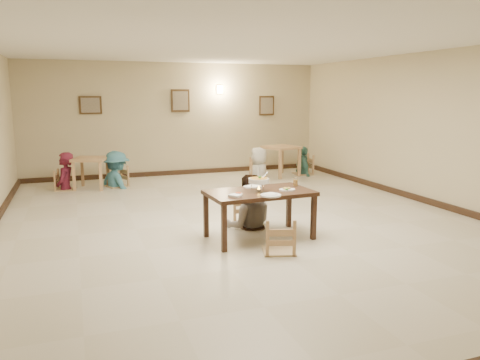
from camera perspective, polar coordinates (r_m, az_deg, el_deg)
name	(u,v)px	position (r m, az deg, el deg)	size (l,w,h in m)	color
floor	(239,219)	(8.24, -0.18, -4.84)	(10.00, 10.00, 0.00)	beige
ceiling	(238,43)	(7.99, -0.19, 16.40)	(10.00, 10.00, 0.00)	silver
wall_back	(177,120)	(12.79, -7.72, 7.32)	(10.00, 10.00, 0.00)	#C2B28C
wall_front	(473,190)	(3.70, 26.57, -1.05)	(10.00, 10.00, 0.00)	#C2B28C
wall_right	(429,128)	(10.04, 22.01, 5.85)	(10.00, 10.00, 0.00)	#C2B28C
baseboard_back	(178,172)	(12.92, -7.53, 0.92)	(8.00, 0.06, 0.12)	black
baseboard_right	(422,199)	(10.22, 21.34, -2.22)	(0.06, 10.00, 0.12)	black
picture_a	(90,105)	(12.46, -17.77, 8.69)	(0.55, 0.04, 0.45)	#382514
picture_b	(180,101)	(12.75, -7.28, 9.57)	(0.50, 0.04, 0.60)	#382514
picture_c	(267,106)	(13.52, 3.27, 9.04)	(0.45, 0.04, 0.55)	#382514
wall_sconce	(220,89)	(13.04, -2.50, 10.98)	(0.16, 0.05, 0.22)	#FFD88C
main_table	(259,196)	(7.05, 2.39, -1.99)	(1.62, 0.98, 0.73)	#382115
chair_far	(248,198)	(7.85, 0.99, -2.23)	(0.42, 0.42, 0.90)	tan
chair_near	(279,219)	(6.49, 4.81, -4.78)	(0.44, 0.44, 0.94)	tan
main_diner	(249,174)	(7.63, 1.06, 0.69)	(0.85, 0.66, 1.76)	gray
curry_warmer	(259,181)	(6.97, 2.31, -0.09)	(0.34, 0.31, 0.28)	silver
rice_plate_far	(253,187)	(7.29, 1.56, -0.80)	(0.30, 0.30, 0.07)	white
rice_plate_near	(271,195)	(6.69, 3.77, -1.84)	(0.30, 0.30, 0.07)	white
fried_plate	(287,189)	(7.09, 5.77, -1.13)	(0.25, 0.25, 0.06)	white
chili_dish	(238,193)	(6.79, -0.19, -1.66)	(0.12, 0.12, 0.02)	white
napkin_cutlery	(235,196)	(6.63, -0.57, -1.92)	(0.23, 0.27, 0.03)	white
drink_glass	(295,182)	(7.43, 6.78, -0.26)	(0.07, 0.07, 0.14)	white
bg_table_left	(91,163)	(11.37, -17.75, 1.93)	(0.92, 0.92, 0.72)	tan
bg_table_right	(281,151)	(12.56, 5.05, 3.50)	(1.01, 1.01, 0.81)	tan
bg_chair_ll	(65,171)	(11.41, -20.59, 1.03)	(0.41, 0.41, 0.88)	tan
bg_chair_lr	(116,167)	(11.46, -14.85, 1.55)	(0.45, 0.45, 0.95)	tan
bg_chair_rl	(259,160)	(12.26, 2.31, 2.50)	(0.46, 0.46, 0.97)	tan
bg_chair_rr	(303,156)	(12.90, 7.70, 2.96)	(0.49, 0.49, 1.04)	tan
bg_diner_a	(63,152)	(11.35, -20.73, 3.17)	(0.63, 0.42, 1.74)	#5B1629
bg_diner_b	(115,151)	(11.41, -14.94, 3.43)	(1.10, 0.63, 1.70)	teal
bg_diner_c	(259,147)	(12.22, 2.32, 4.00)	(0.79, 0.51, 1.61)	silver
bg_diner_d	(303,146)	(12.87, 7.73, 4.08)	(0.90, 0.38, 1.54)	#427C71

